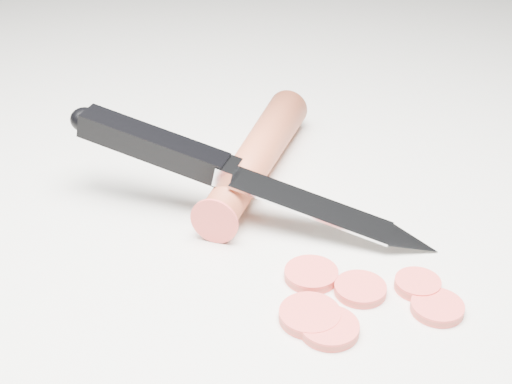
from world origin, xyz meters
name	(u,v)px	position (x,y,z in m)	size (l,w,h in m)	color
ground	(271,263)	(0.00, 0.00, 0.00)	(2.40, 2.40, 0.00)	silver
carrot	(257,157)	(0.03, 0.11, 0.02)	(0.03, 0.03, 0.19)	#BB4728
carrot_slice_1	(311,274)	(0.02, -0.02, 0.00)	(0.03, 0.03, 0.01)	#EE3F39
carrot_slice_2	(329,328)	(0.01, -0.07, 0.00)	(0.03, 0.03, 0.01)	#EE3F39
carrot_slice_3	(418,284)	(0.08, -0.06, 0.00)	(0.03, 0.03, 0.01)	#EE3F39
carrot_slice_4	(437,307)	(0.07, -0.08, 0.00)	(0.03, 0.03, 0.01)	#EE3F39
carrot_slice_5	(310,315)	(0.00, -0.06, 0.00)	(0.04, 0.04, 0.01)	#EE3F39
carrot_slice_6	(360,289)	(0.04, -0.05, 0.00)	(0.03, 0.03, 0.01)	#EE3F39
kitchen_knife	(248,175)	(0.01, 0.06, 0.04)	(0.23, 0.19, 0.07)	#B7B9BE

